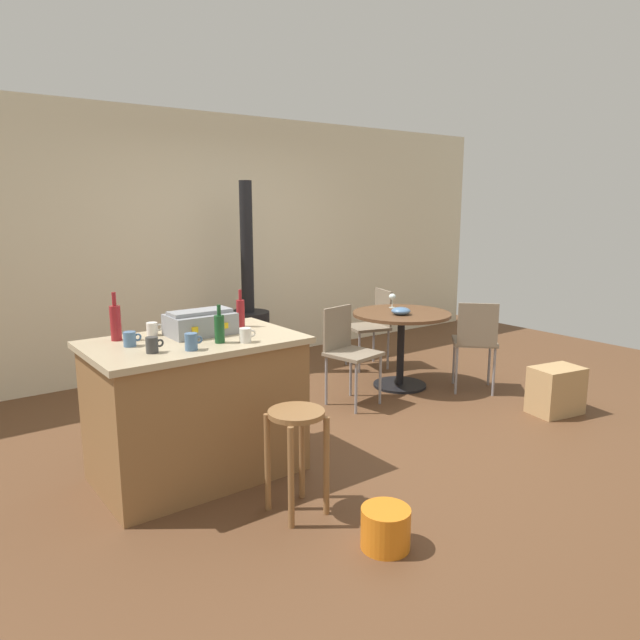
{
  "coord_description": "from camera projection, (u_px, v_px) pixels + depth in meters",
  "views": [
    {
      "loc": [
        -2.92,
        -3.55,
        1.76
      ],
      "look_at": [
        -0.1,
        0.22,
        0.83
      ],
      "focal_mm": 32.9,
      "sensor_mm": 36.0,
      "label": 1
    }
  ],
  "objects": [
    {
      "name": "ground_plane",
      "position": [
        346.0,
        420.0,
        4.85
      ],
      "size": [
        8.8,
        8.8,
        0.0
      ],
      "primitive_type": "plane",
      "color": "brown"
    },
    {
      "name": "back_wall",
      "position": [
        214.0,
        242.0,
        6.38
      ],
      "size": [
        8.0,
        0.1,
        2.7
      ],
      "primitive_type": "cube",
      "color": "beige",
      "rests_on": "ground_plane"
    },
    {
      "name": "kitchen_island",
      "position": [
        197.0,
        407.0,
        3.81
      ],
      "size": [
        1.32,
        0.83,
        0.92
      ],
      "color": "olive",
      "rests_on": "ground_plane"
    },
    {
      "name": "wooden_stool",
      "position": [
        297.0,
        439.0,
        3.33
      ],
      "size": [
        0.32,
        0.32,
        0.62
      ],
      "color": "olive",
      "rests_on": "ground_plane"
    },
    {
      "name": "dining_table",
      "position": [
        401.0,
        330.0,
        5.65
      ],
      "size": [
        0.94,
        0.94,
        0.74
      ],
      "color": "black",
      "rests_on": "ground_plane"
    },
    {
      "name": "folding_chair_near",
      "position": [
        476.0,
        338.0,
        5.49
      ],
      "size": [
        0.57,
        0.57,
        0.88
      ],
      "color": "#7F705B",
      "rests_on": "ground_plane"
    },
    {
      "name": "folding_chair_far",
      "position": [
        373.0,
        322.0,
        6.36
      ],
      "size": [
        0.49,
        0.49,
        0.85
      ],
      "color": "#7F705B",
      "rests_on": "ground_plane"
    },
    {
      "name": "folding_chair_left",
      "position": [
        347.0,
        347.0,
        5.19
      ],
      "size": [
        0.47,
        0.47,
        0.86
      ],
      "color": "#7F705B",
      "rests_on": "ground_plane"
    },
    {
      "name": "wood_stove",
      "position": [
        249.0,
        327.0,
        6.16
      ],
      "size": [
        0.44,
        0.45,
        1.99
      ],
      "color": "black",
      "rests_on": "ground_plane"
    },
    {
      "name": "toolbox",
      "position": [
        200.0,
        323.0,
        3.84
      ],
      "size": [
        0.42,
        0.29,
        0.16
      ],
      "color": "gray",
      "rests_on": "kitchen_island"
    },
    {
      "name": "bottle_0",
      "position": [
        219.0,
        328.0,
        3.61
      ],
      "size": [
        0.06,
        0.06,
        0.24
      ],
      "color": "#194C23",
      "rests_on": "kitchen_island"
    },
    {
      "name": "bottle_1",
      "position": [
        116.0,
        322.0,
        3.67
      ],
      "size": [
        0.07,
        0.07,
        0.31
      ],
      "color": "maroon",
      "rests_on": "kitchen_island"
    },
    {
      "name": "bottle_2",
      "position": [
        241.0,
        312.0,
        4.08
      ],
      "size": [
        0.06,
        0.06,
        0.26
      ],
      "color": "maroon",
      "rests_on": "kitchen_island"
    },
    {
      "name": "cup_0",
      "position": [
        191.0,
        342.0,
        3.43
      ],
      "size": [
        0.11,
        0.07,
        0.1
      ],
      "color": "#4C7099",
      "rests_on": "kitchen_island"
    },
    {
      "name": "cup_1",
      "position": [
        246.0,
        335.0,
        3.63
      ],
      "size": [
        0.11,
        0.07,
        0.09
      ],
      "color": "white",
      "rests_on": "kitchen_island"
    },
    {
      "name": "cup_2",
      "position": [
        152.0,
        329.0,
        3.82
      ],
      "size": [
        0.11,
        0.07,
        0.08
      ],
      "color": "white",
      "rests_on": "kitchen_island"
    },
    {
      "name": "cup_3",
      "position": [
        152.0,
        345.0,
        3.37
      ],
      "size": [
        0.11,
        0.07,
        0.09
      ],
      "color": "#383838",
      "rests_on": "kitchen_island"
    },
    {
      "name": "cup_4",
      "position": [
        130.0,
        339.0,
        3.53
      ],
      "size": [
        0.11,
        0.08,
        0.09
      ],
      "color": "#4C7099",
      "rests_on": "kitchen_island"
    },
    {
      "name": "wine_glass",
      "position": [
        392.0,
        297.0,
        5.85
      ],
      "size": [
        0.07,
        0.07,
        0.14
      ],
      "color": "silver",
      "rests_on": "dining_table"
    },
    {
      "name": "serving_bowl",
      "position": [
        401.0,
        311.0,
        5.5
      ],
      "size": [
        0.18,
        0.18,
        0.07
      ],
      "primitive_type": "ellipsoid",
      "color": "#4C7099",
      "rests_on": "dining_table"
    },
    {
      "name": "cardboard_box",
      "position": [
        556.0,
        390.0,
        4.98
      ],
      "size": [
        0.47,
        0.36,
        0.4
      ],
      "primitive_type": "cube",
      "rotation": [
        0.0,
        0.0,
        -0.19
      ],
      "color": "tan",
      "rests_on": "ground_plane"
    },
    {
      "name": "plastic_bucket",
      "position": [
        386.0,
        528.0,
        3.04
      ],
      "size": [
        0.26,
        0.26,
        0.22
      ],
      "primitive_type": "cylinder",
      "color": "orange",
      "rests_on": "ground_plane"
    }
  ]
}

